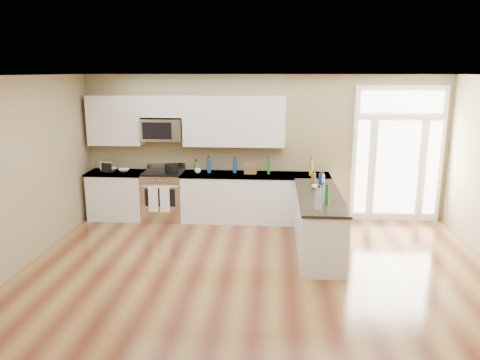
% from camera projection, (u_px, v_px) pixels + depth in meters
% --- Properties ---
extents(ground, '(8.00, 8.00, 0.00)m').
position_uv_depth(ground, '(255.00, 318.00, 5.55)').
color(ground, '#5B2B19').
extents(room_shell, '(8.00, 8.00, 8.00)m').
position_uv_depth(room_shell, '(256.00, 178.00, 5.16)').
color(room_shell, '#93845D').
rests_on(room_shell, ground).
extents(back_cabinet_left, '(1.10, 0.66, 0.94)m').
position_uv_depth(back_cabinet_left, '(118.00, 197.00, 9.24)').
color(back_cabinet_left, white).
rests_on(back_cabinet_left, ground).
extents(back_cabinet_right, '(2.85, 0.66, 0.94)m').
position_uv_depth(back_cabinet_right, '(255.00, 199.00, 9.04)').
color(back_cabinet_right, white).
rests_on(back_cabinet_right, ground).
extents(peninsula_cabinet, '(0.69, 2.32, 0.94)m').
position_uv_depth(peninsula_cabinet, '(318.00, 225.00, 7.56)').
color(peninsula_cabinet, white).
rests_on(peninsula_cabinet, ground).
extents(upper_cabinet_left, '(1.04, 0.33, 0.95)m').
position_uv_depth(upper_cabinet_left, '(115.00, 120.00, 9.04)').
color(upper_cabinet_left, white).
rests_on(upper_cabinet_left, room_shell).
extents(upper_cabinet_right, '(1.94, 0.33, 0.95)m').
position_uv_depth(upper_cabinet_right, '(234.00, 121.00, 8.88)').
color(upper_cabinet_right, white).
rests_on(upper_cabinet_right, room_shell).
extents(upper_cabinet_short, '(0.82, 0.33, 0.40)m').
position_uv_depth(upper_cabinet_short, '(162.00, 106.00, 8.91)').
color(upper_cabinet_short, white).
rests_on(upper_cabinet_short, room_shell).
extents(microwave, '(0.78, 0.41, 0.42)m').
position_uv_depth(microwave, '(162.00, 130.00, 8.97)').
color(microwave, silver).
rests_on(microwave, room_shell).
extents(entry_door, '(1.70, 0.10, 2.60)m').
position_uv_depth(entry_door, '(397.00, 155.00, 8.91)').
color(entry_door, white).
rests_on(entry_door, ground).
extents(kitchen_range, '(0.78, 0.69, 1.08)m').
position_uv_depth(kitchen_range, '(164.00, 195.00, 9.16)').
color(kitchen_range, silver).
rests_on(kitchen_range, ground).
extents(stockpot, '(0.33, 0.33, 0.20)m').
position_uv_depth(stockpot, '(171.00, 168.00, 8.91)').
color(stockpot, black).
rests_on(stockpot, kitchen_range).
extents(toaster_oven, '(0.30, 0.25, 0.23)m').
position_uv_depth(toaster_oven, '(109.00, 166.00, 9.09)').
color(toaster_oven, silver).
rests_on(toaster_oven, back_cabinet_left).
extents(cardboard_box, '(0.24, 0.18, 0.19)m').
position_uv_depth(cardboard_box, '(251.00, 169.00, 8.94)').
color(cardboard_box, brown).
rests_on(cardboard_box, back_cabinet_right).
extents(bowl_left, '(0.22, 0.22, 0.05)m').
position_uv_depth(bowl_left, '(124.00, 170.00, 9.14)').
color(bowl_left, white).
rests_on(bowl_left, back_cabinet_left).
extents(bowl_peninsula, '(0.20, 0.20, 0.05)m').
position_uv_depth(bowl_peninsula, '(317.00, 187.00, 7.81)').
color(bowl_peninsula, white).
rests_on(bowl_peninsula, peninsula_cabinet).
extents(cup_counter, '(0.14, 0.14, 0.09)m').
position_uv_depth(cup_counter, '(198.00, 171.00, 9.00)').
color(cup_counter, white).
rests_on(cup_counter, back_cabinet_right).
extents(counter_bottles, '(2.39, 2.47, 0.32)m').
position_uv_depth(counter_bottles, '(279.00, 176.00, 8.12)').
color(counter_bottles, '#19591E').
rests_on(counter_bottles, back_cabinet_right).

